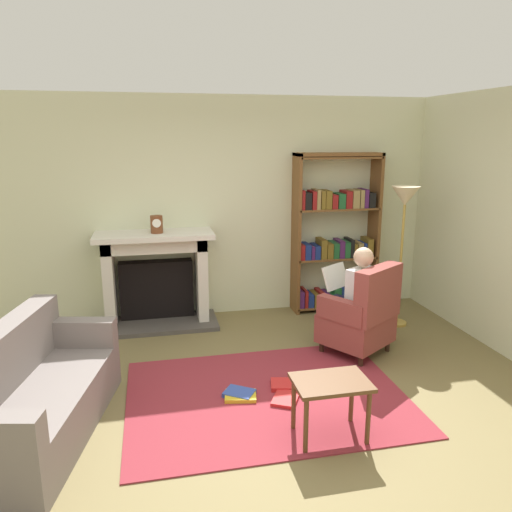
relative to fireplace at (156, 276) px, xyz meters
name	(u,v)px	position (x,y,z in m)	size (l,w,h in m)	color
ground	(275,415)	(0.89, -2.30, -0.60)	(14.00, 14.00, 0.00)	olive
back_wall	(225,208)	(0.89, 0.25, 0.75)	(5.60, 0.10, 2.70)	beige
side_wall_right	(481,217)	(3.54, -1.05, 0.75)	(0.10, 5.20, 2.70)	beige
area_rug	(266,396)	(0.89, -2.00, -0.59)	(2.40, 1.80, 0.01)	maroon
fireplace	(156,276)	(0.00, 0.00, 0.00)	(1.40, 0.64, 1.13)	#4C4742
mantel_clock	(157,224)	(0.03, -0.10, 0.64)	(0.14, 0.14, 0.20)	brown
bookshelf	(335,238)	(2.27, 0.04, 0.36)	(1.09, 0.32, 2.02)	brown
armchair_reading	(362,315)	(2.05, -1.34, -0.17)	(0.88, 0.87, 0.97)	#331E14
seated_reader	(353,295)	(1.99, -1.25, 0.02)	(0.55, 0.59, 1.14)	silver
sofa_floral	(34,397)	(-0.95, -2.18, -0.28)	(1.06, 1.81, 0.85)	slate
side_table	(331,390)	(1.22, -2.67, -0.20)	(0.56, 0.39, 0.47)	brown
scattered_books	(264,392)	(0.87, -1.97, -0.57)	(0.76, 0.53, 0.04)	red
floor_lamp	(404,209)	(2.83, -0.66, 0.81)	(0.32, 0.32, 1.67)	#B7933F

